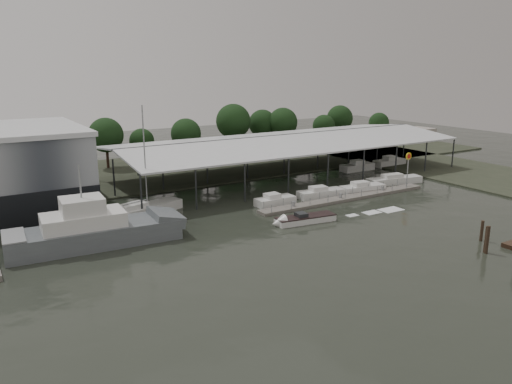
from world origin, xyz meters
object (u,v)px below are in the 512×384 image
white_sailboat (143,210)px  grey_trawler (96,230)px  speedboat_underway (301,220)px  shell_fuel_sign (408,163)px

white_sailboat → grey_trawler: bearing=-153.4°
white_sailboat → speedboat_underway: white_sailboat is taller
shell_fuel_sign → speedboat_underway: size_ratio=0.29×
white_sailboat → speedboat_underway: 19.59m
grey_trawler → white_sailboat: size_ratio=1.32×
grey_trawler → white_sailboat: (7.66, 7.66, -0.93)m
shell_fuel_sign → speedboat_underway: 24.56m
shell_fuel_sign → white_sailboat: (-38.50, 7.67, -3.27)m
shell_fuel_sign → grey_trawler: 46.22m
shell_fuel_sign → speedboat_underway: shell_fuel_sign is taller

